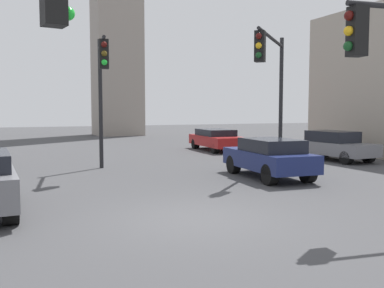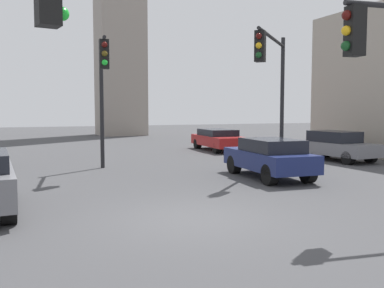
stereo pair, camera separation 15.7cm
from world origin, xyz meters
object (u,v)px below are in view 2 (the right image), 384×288
at_px(car_3, 336,145).
at_px(traffic_light_2, 273,71).
at_px(traffic_light_1, 103,77).
at_px(car_1, 219,139).
at_px(car_2, 269,157).

bearing_deg(car_3, traffic_light_2, -70.03).
distance_m(traffic_light_1, car_1, 10.41).
height_order(car_1, car_3, car_3).
relative_size(car_1, car_3, 1.15).
height_order(traffic_light_2, car_2, traffic_light_2).
bearing_deg(car_2, traffic_light_1, 58.11).
relative_size(traffic_light_1, car_1, 1.11).
xyz_separation_m(traffic_light_1, traffic_light_2, (5.78, -2.58, 0.19)).
distance_m(traffic_light_2, car_3, 6.22).
height_order(car_1, car_2, car_2).
distance_m(car_1, car_3, 7.15).
bearing_deg(car_2, traffic_light_2, -32.38).
height_order(traffic_light_1, traffic_light_2, traffic_light_2).
distance_m(car_2, car_3, 6.56).
bearing_deg(car_1, car_3, 27.18).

